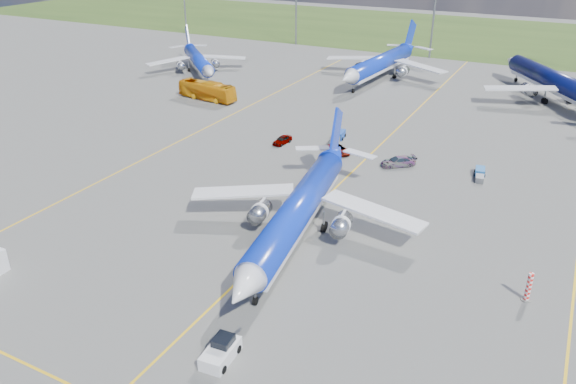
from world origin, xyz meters
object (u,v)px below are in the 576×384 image
at_px(main_airliner, 298,238).
at_px(service_car_a, 282,140).
at_px(pushback_tug, 221,351).
at_px(service_car_c, 398,161).
at_px(bg_jet_nnw, 379,79).
at_px(service_car_b, 339,149).
at_px(bg_jet_n, 549,99).
at_px(baggage_tug_w, 480,174).
at_px(apron_bus, 207,91).
at_px(baggage_tug_c, 338,137).
at_px(warning_post, 529,287).
at_px(bg_jet_nw, 199,73).

xyz_separation_m(main_airliner, service_car_a, (-15.81, 26.03, 0.67)).
height_order(pushback_tug, service_car_c, pushback_tug).
xyz_separation_m(bg_jet_nnw, service_car_b, (9.61, -46.97, 0.62)).
bearing_deg(service_car_c, service_car_b, -132.07).
relative_size(bg_jet_n, baggage_tug_w, 9.21).
bearing_deg(pushback_tug, apron_bus, 121.10).
xyz_separation_m(pushback_tug, baggage_tug_c, (-11.71, 52.16, -0.17)).
height_order(warning_post, bg_jet_n, bg_jet_n).
distance_m(bg_jet_nnw, baggage_tug_w, 55.66).
distance_m(bg_jet_nw, baggage_tug_c, 55.12).
bearing_deg(baggage_tug_c, warning_post, -52.10).
xyz_separation_m(warning_post, pushback_tug, (-21.33, -20.06, -0.76)).
bearing_deg(warning_post, bg_jet_n, 93.11).
relative_size(service_car_c, baggage_tug_w, 1.11).
distance_m(bg_jet_nw, service_car_a, 52.35).
bearing_deg(bg_jet_n, baggage_tug_c, 21.38).
xyz_separation_m(main_airliner, pushback_tug, (3.22, -20.43, 0.74)).
height_order(service_car_a, baggage_tug_c, service_car_a).
distance_m(warning_post, service_car_c, 33.35).
relative_size(apron_bus, service_car_c, 2.55).
xyz_separation_m(warning_post, bg_jet_nw, (-80.75, 59.70, -1.50)).
height_order(bg_jet_nnw, apron_bus, bg_jet_nnw).
xyz_separation_m(bg_jet_nw, baggage_tug_w, (71.41, -32.18, 0.47)).
bearing_deg(service_car_c, baggage_tug_w, 59.95).
distance_m(warning_post, main_airliner, 24.60).
bearing_deg(service_car_a, baggage_tug_c, 45.85).
distance_m(bg_jet_nnw, service_car_b, 47.95).
distance_m(warning_post, bg_jet_nnw, 84.08).
relative_size(service_car_b, baggage_tug_w, 0.97).
xyz_separation_m(pushback_tug, baggage_tug_w, (11.99, 47.58, -0.27)).
relative_size(bg_jet_nw, service_car_c, 6.60).
relative_size(main_airliner, service_car_c, 7.63).
xyz_separation_m(bg_jet_nnw, pushback_tug, (18.86, -93.90, 0.74)).
xyz_separation_m(pushback_tug, apron_bus, (-44.56, 62.00, 1.08)).
distance_m(main_airliner, apron_bus, 58.65).
bearing_deg(service_car_a, pushback_tug, -59.78).
height_order(main_airliner, service_car_c, main_airliner).
height_order(bg_jet_nw, apron_bus, bg_jet_nw).
bearing_deg(apron_bus, service_car_a, -114.46).
relative_size(bg_jet_nnw, service_car_a, 10.50).
bearing_deg(warning_post, service_car_a, 146.82).
xyz_separation_m(bg_jet_nw, service_car_b, (50.17, -32.83, 0.62)).
relative_size(bg_jet_n, main_airliner, 1.09).
relative_size(warning_post, main_airliner, 0.08).
bearing_deg(pushback_tug, bg_jet_nw, 122.07).
distance_m(bg_jet_nw, main_airliner, 81.72).
relative_size(warning_post, service_car_a, 0.77).
height_order(bg_jet_nnw, service_car_b, bg_jet_nnw).
bearing_deg(service_car_b, warning_post, -99.12).
bearing_deg(apron_bus, bg_jet_n, -55.60).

